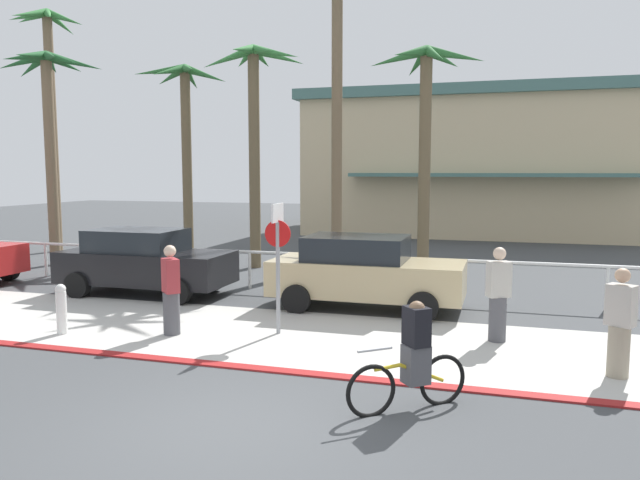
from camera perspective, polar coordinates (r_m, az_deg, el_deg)
name	(u,v)px	position (r m, az deg, el deg)	size (l,w,h in m)	color
ground_plane	(381,285)	(17.28, 5.72, -4.19)	(80.00, 80.00, 0.00)	#424447
sidewalk_strip	(323,339)	(11.78, 0.24, -9.16)	(44.00, 4.00, 0.02)	beige
curb_paint	(287,371)	(9.96, -3.10, -12.08)	(44.00, 0.24, 0.03)	maroon
building_backdrop	(493,164)	(34.35, 15.78, 6.85)	(18.61, 12.74, 7.11)	beige
rail_fence	(370,263)	(15.70, 4.70, -2.17)	(24.53, 0.08, 1.04)	white
stop_sign_bike_lane	(278,249)	(11.83, -3.94, -0.86)	(0.52, 0.56, 2.56)	gray
bollard_1	(61,309)	(13.00, -22.90, -5.89)	(0.20, 0.20, 1.00)	white
palm_tree_0	(49,76)	(26.64, -23.85, 13.80)	(2.85, 3.41, 9.34)	#756047
palm_tree_1	(48,100)	(22.66, -23.94, 11.83)	(3.16, 3.35, 7.09)	#756047
palm_tree_2	(185,113)	(23.42, -12.45, 11.48)	(3.40, 3.39, 7.04)	brown
palm_tree_3	(254,99)	(20.32, -6.14, 12.87)	(3.37, 3.02, 7.19)	brown
palm_tree_4	(336,45)	(20.96, 1.54, 17.70)	(3.28, 3.23, 9.69)	#756047
palm_tree_5	(426,109)	(18.91, 9.78, 11.91)	(3.43, 2.91, 6.86)	brown
car_black_1	(144,261)	(16.40, -16.03, -1.90)	(4.40, 2.02, 1.69)	black
car_tan_2	(365,272)	(14.18, 4.16, -2.95)	(4.40, 2.02, 1.69)	tan
cyclist_yellow_0	(413,358)	(8.40, 8.62, -10.83)	(1.44, 1.20, 1.50)	black
pedestrian_0	(498,298)	(11.87, 16.22, -5.21)	(0.47, 0.43, 1.79)	#4C4C51
pedestrian_1	(171,294)	(12.22, -13.68, -4.86)	(0.47, 0.47, 1.77)	#4C4C51
pedestrian_2	(620,327)	(10.53, 26.09, -7.31)	(0.48, 0.44, 1.72)	gray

